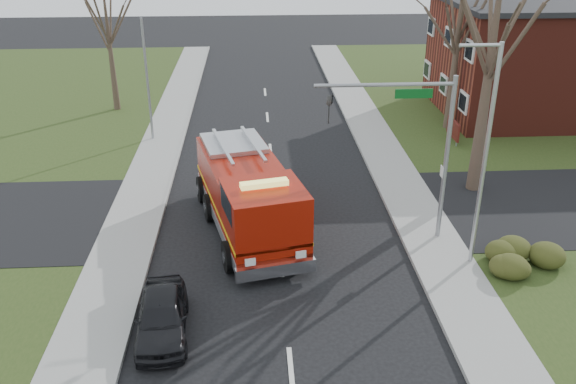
{
  "coord_description": "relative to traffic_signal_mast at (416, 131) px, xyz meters",
  "views": [
    {
      "loc": [
        -0.92,
        -19.98,
        12.31
      ],
      "look_at": [
        0.4,
        2.11,
        2.0
      ],
      "focal_mm": 38.0,
      "sensor_mm": 36.0,
      "label": 1
    }
  ],
  "objects": [
    {
      "name": "traffic_signal_mast",
      "position": [
        0.0,
        0.0,
        0.0
      ],
      "size": [
        5.29,
        0.18,
        6.8
      ],
      "color": "gray",
      "rests_on": "ground"
    },
    {
      "name": "fire_engine",
      "position": [
        -6.4,
        1.11,
        -3.15
      ],
      "size": [
        4.82,
        8.96,
        3.43
      ],
      "rotation": [
        0.0,
        0.0,
        0.23
      ],
      "color": "#901306",
      "rests_on": "ground"
    },
    {
      "name": "sidewalk_right",
      "position": [
        0.99,
        -1.5,
        -4.63
      ],
      "size": [
        2.4,
        80.0,
        0.15
      ],
      "primitive_type": "cube",
      "color": "gray",
      "rests_on": "ground"
    },
    {
      "name": "brick_building",
      "position": [
        13.79,
        16.5,
        -1.05
      ],
      "size": [
        15.4,
        10.4,
        7.25
      ],
      "color": "maroon",
      "rests_on": "ground"
    },
    {
      "name": "health_center_sign",
      "position": [
        5.29,
        11.0,
        -3.83
      ],
      "size": [
        0.12,
        2.0,
        1.4
      ],
      "color": "#4F1612",
      "rests_on": "ground"
    },
    {
      "name": "utility_pole_far",
      "position": [
        -12.01,
        12.5,
        -1.21
      ],
      "size": [
        0.14,
        0.14,
        7.0
      ],
      "primitive_type": "cylinder",
      "color": "gray",
      "rests_on": "ground"
    },
    {
      "name": "sidewalk_left",
      "position": [
        -11.41,
        -1.5,
        -4.63
      ],
      "size": [
        2.4,
        80.0,
        0.15
      ],
      "primitive_type": "cube",
      "color": "gray",
      "rests_on": "ground"
    },
    {
      "name": "bare_tree_far",
      "position": [
        5.79,
        13.5,
        1.78
      ],
      "size": [
        5.25,
        5.25,
        10.5
      ],
      "color": "#3A2C22",
      "rests_on": "ground"
    },
    {
      "name": "ground",
      "position": [
        -5.21,
        -1.5,
        -4.71
      ],
      "size": [
        120.0,
        120.0,
        0.0
      ],
      "primitive_type": "plane",
      "color": "black",
      "rests_on": "ground"
    },
    {
      "name": "bare_tree_near",
      "position": [
        4.29,
        4.5,
        2.71
      ],
      "size": [
        6.0,
        6.0,
        12.0
      ],
      "color": "#3A2C22",
      "rests_on": "ground"
    },
    {
      "name": "bare_tree_left",
      "position": [
        -15.21,
        18.5,
        0.86
      ],
      "size": [
        4.5,
        4.5,
        9.0
      ],
      "color": "#3A2C22",
      "rests_on": "ground"
    },
    {
      "name": "hedge_corner",
      "position": [
        3.79,
        -2.5,
        -4.13
      ],
      "size": [
        2.8,
        2.0,
        0.9
      ],
      "primitive_type": "ellipsoid",
      "color": "#2F3613",
      "rests_on": "lawn_right"
    },
    {
      "name": "parked_car_maroon",
      "position": [
        -9.17,
        -5.52,
        -4.04
      ],
      "size": [
        1.88,
        4.04,
        1.34
      ],
      "primitive_type": "imported",
      "rotation": [
        0.0,
        0.0,
        0.08
      ],
      "color": "black",
      "rests_on": "ground"
    },
    {
      "name": "streetlight_pole",
      "position": [
        1.93,
        -2.0,
        -0.16
      ],
      "size": [
        1.48,
        0.16,
        8.4
      ],
      "color": "#B7BABF",
      "rests_on": "ground"
    }
  ]
}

